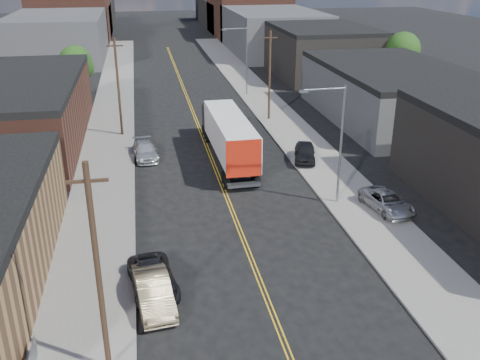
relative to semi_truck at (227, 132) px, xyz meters
name	(u,v)px	position (x,y,z in m)	size (l,w,h in m)	color
ground	(188,98)	(-1.50, 23.51, -2.44)	(260.00, 260.00, 0.00)	black
centerline	(201,131)	(-1.50, 8.51, -2.44)	(0.32, 120.00, 0.01)	gold
sidewalk_left	(110,136)	(-11.00, 8.51, -2.37)	(5.00, 140.00, 0.15)	slate
sidewalk_right	(286,126)	(8.00, 8.51, -2.37)	(5.00, 140.00, 0.15)	slate
warehouse_brown	(17,112)	(-19.50, 7.51, 0.86)	(12.00, 26.00, 6.60)	#4B281E
industrial_right_b	(391,92)	(20.50, 9.51, 0.61)	(14.00, 24.00, 6.10)	#38383B
industrial_right_c	(319,50)	(20.50, 35.51, 1.36)	(14.00, 22.00, 7.60)	black
skyline_left_a	(60,36)	(-21.50, 58.51, 1.56)	(16.00, 30.00, 8.00)	#38383B
skyline_right_a	(272,31)	(18.50, 58.51, 1.56)	(16.00, 30.00, 8.00)	#38383B
skyline_left_b	(73,17)	(-21.50, 83.51, 2.56)	(16.00, 26.00, 10.00)	#4B281E
skyline_right_b	(247,14)	(18.50, 83.51, 2.56)	(16.00, 26.00, 10.00)	#4B281E
skyline_left_c	(81,15)	(-21.50, 103.51, 1.06)	(16.00, 40.00, 7.00)	black
skyline_right_c	(233,13)	(18.50, 103.51, 1.06)	(16.00, 40.00, 7.00)	black
streetlight_near	(336,136)	(6.10, -11.49, 2.88)	(3.39, 0.25, 9.00)	gray
streetlight_far	(244,56)	(6.10, 23.51, 2.88)	(3.39, 0.25, 9.00)	gray
utility_pole_left_near	(98,272)	(-9.70, -26.49, 2.70)	(1.60, 0.26, 10.00)	black
utility_pole_left_far	(118,87)	(-9.70, 8.51, 2.70)	(1.60, 0.26, 10.00)	black
utility_pole_right	(270,75)	(6.70, 11.51, 2.70)	(1.60, 0.26, 10.00)	black
tree_left_far	(76,64)	(-15.44, 25.51, 2.12)	(4.35, 4.20, 6.97)	black
tree_right_far	(403,52)	(28.56, 23.51, 2.73)	(4.85, 4.76, 7.91)	black
semi_truck	(227,132)	(0.00, 0.00, 0.00)	(2.98, 16.38, 4.29)	silver
car_left_b	(154,291)	(-7.52, -21.90, -1.62)	(1.75, 5.01, 1.65)	#786C4E
car_left_c	(153,279)	(-7.52, -20.49, -1.73)	(2.36, 5.11, 1.42)	black
car_left_d	(145,151)	(-7.49, 1.19, -1.72)	(2.01, 4.95, 1.44)	#B1B4B6
car_right_lot_a	(387,201)	(9.50, -13.58, -1.61)	(2.28, 4.93, 1.37)	#9FA1A4
car_right_lot_c	(305,152)	(6.70, -2.49, -1.51)	(1.84, 4.56, 1.55)	black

